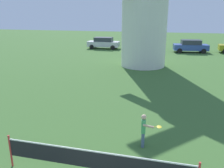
% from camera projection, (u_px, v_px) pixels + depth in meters
% --- Properties ---
extents(tennis_net, '(5.68, 0.06, 1.10)m').
position_uv_depth(tennis_net, '(95.00, 160.00, 6.69)').
color(tennis_net, red).
rests_on(tennis_net, ground_plane).
extents(player_far, '(0.76, 0.45, 1.27)m').
position_uv_depth(player_far, '(144.00, 129.00, 8.46)').
color(player_far, slate).
rests_on(player_far, ground_plane).
extents(parked_car_silver, '(4.40, 1.97, 1.56)m').
position_uv_depth(parked_car_silver, '(104.00, 43.00, 32.40)').
color(parked_car_silver, silver).
rests_on(parked_car_silver, ground_plane).
extents(parked_car_black, '(4.33, 2.05, 1.56)m').
position_uv_depth(parked_car_black, '(144.00, 44.00, 31.29)').
color(parked_car_black, '#1E232D').
rests_on(parked_car_black, ground_plane).
extents(parked_car_blue, '(4.35, 2.28, 1.56)m').
position_uv_depth(parked_car_blue, '(191.00, 46.00, 29.27)').
color(parked_car_blue, '#334C99').
rests_on(parked_car_blue, ground_plane).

